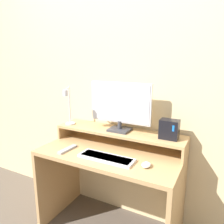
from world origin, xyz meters
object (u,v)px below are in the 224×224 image
object	(u,v)px
monitor	(120,105)
keyboard	(106,158)
desk_lamp	(68,107)
mouse	(146,165)
router_dock	(169,129)
remote_control	(68,149)

from	to	relation	value
monitor	keyboard	world-z (taller)	monitor
desk_lamp	mouse	distance (m)	0.85
monitor	router_dock	xyz separation A→B (m)	(0.41, -0.00, -0.14)
desk_lamp	router_dock	world-z (taller)	desk_lamp
desk_lamp	keyboard	world-z (taller)	desk_lamp
keyboard	remote_control	distance (m)	0.35
router_dock	monitor	bearing A→B (deg)	179.65
desk_lamp	remote_control	bearing A→B (deg)	-56.44
keyboard	desk_lamp	bearing A→B (deg)	158.34
desk_lamp	mouse	xyz separation A→B (m)	(0.78, -0.17, -0.29)
desk_lamp	monitor	bearing A→B (deg)	12.71
monitor	desk_lamp	world-z (taller)	monitor
router_dock	remote_control	distance (m)	0.81
remote_control	router_dock	bearing A→B (deg)	21.96
router_dock	mouse	size ratio (longest dim) A/B	1.88
monitor	mouse	size ratio (longest dim) A/B	6.75
monitor	router_dock	distance (m)	0.43
keyboard	router_dock	bearing A→B (deg)	37.63
keyboard	monitor	bearing A→B (deg)	96.26
router_dock	remote_control	world-z (taller)	router_dock
router_dock	remote_control	size ratio (longest dim) A/B	0.76
router_dock	mouse	distance (m)	0.34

